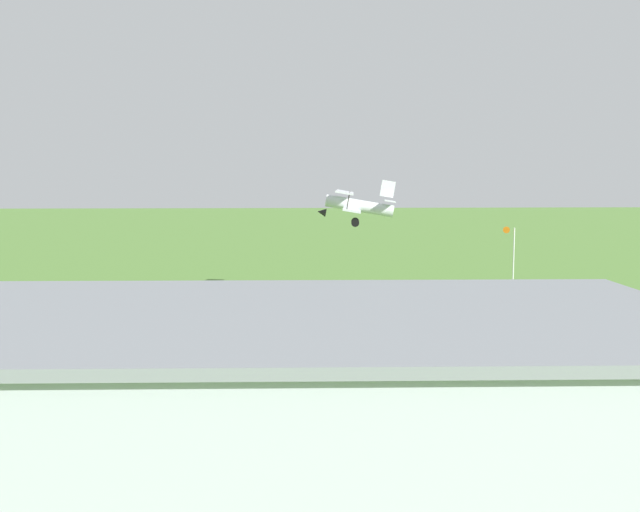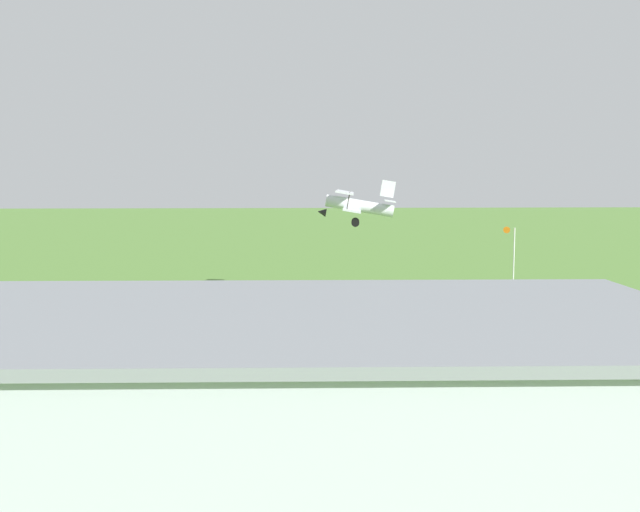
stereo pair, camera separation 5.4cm
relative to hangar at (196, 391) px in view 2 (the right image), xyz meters
name	(u,v)px [view 2 (the right image)]	position (x,y,z in m)	size (l,w,h in m)	color
ground_plane	(311,307)	(-5.24, -31.76, -2.85)	(400.00, 400.00, 0.00)	#568438
hangar	(196,391)	(0.00, 0.00, 0.00)	(35.49, 15.90, 5.68)	#B7BCC6
biplane	(356,204)	(-8.92, -32.72, 5.37)	(6.48, 8.68, 3.74)	silver
car_white	(501,346)	(-15.36, -14.29, -2.03)	(2.13, 4.03, 1.57)	white
person_walking_on_apron	(463,329)	(-14.44, -19.29, -2.09)	(0.42, 0.42, 1.54)	orange
person_at_fence_line	(39,344)	(10.91, -16.07, -1.99)	(0.48, 0.48, 1.72)	#3F3F47
person_near_hangar_door	(554,356)	(-17.39, -11.65, -1.97)	(0.53, 0.53, 1.76)	#72338C
person_crossing_taxiway	(438,329)	(-12.83, -19.13, -2.02)	(0.49, 0.49, 1.67)	orange
person_watching_takeoff	(241,329)	(-0.38, -19.54, -2.01)	(0.48, 0.48, 1.69)	orange
windsock	(508,234)	(-23.44, -38.63, 2.44)	(1.27, 1.43, 6.01)	silver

